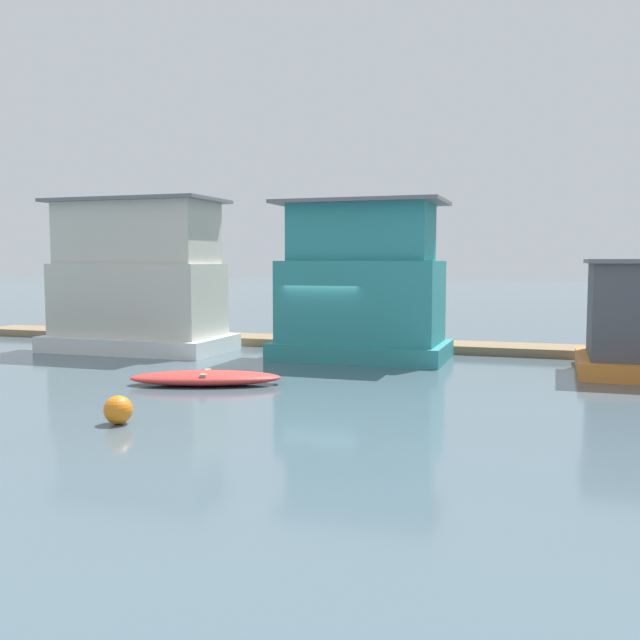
{
  "coord_description": "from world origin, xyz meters",
  "views": [
    {
      "loc": [
        7.15,
        -22.64,
        3.32
      ],
      "look_at": [
        0.0,
        -1.0,
        1.4
      ],
      "focal_mm": 40.0,
      "sensor_mm": 36.0,
      "label": 1
    }
  ],
  "objects": [
    {
      "name": "ground_plane",
      "position": [
        0.0,
        0.0,
        0.0
      ],
      "size": [
        200.0,
        200.0,
        0.0
      ],
      "primitive_type": "plane",
      "color": "#475B66"
    },
    {
      "name": "houseboat_teal",
      "position": [
        0.98,
        0.45,
        2.38
      ],
      "size": [
        5.74,
        3.39,
        5.28
      ],
      "color": "teal",
      "rests_on": "ground_plane"
    },
    {
      "name": "dinghy_red",
      "position": [
        -1.64,
        -5.76,
        0.19
      ],
      "size": [
        4.24,
        2.61,
        0.37
      ],
      "color": "red",
      "rests_on": "ground_plane"
    },
    {
      "name": "dock_walkway",
      "position": [
        0.0,
        3.42,
        0.15
      ],
      "size": [
        33.8,
        1.94,
        0.3
      ],
      "primitive_type": "cube",
      "color": "#846B4C",
      "rests_on": "ground_plane"
    },
    {
      "name": "buoy_orange",
      "position": [
        -1.2,
        -10.42,
        0.29
      ],
      "size": [
        0.58,
        0.58,
        0.58
      ],
      "primitive_type": "sphere",
      "color": "orange",
      "rests_on": "ground_plane"
    },
    {
      "name": "houseboat_white",
      "position": [
        -7.33,
        -0.02,
        2.56
      ],
      "size": [
        6.57,
        3.55,
        5.51
      ],
      "color": "white",
      "rests_on": "ground_plane"
    }
  ]
}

